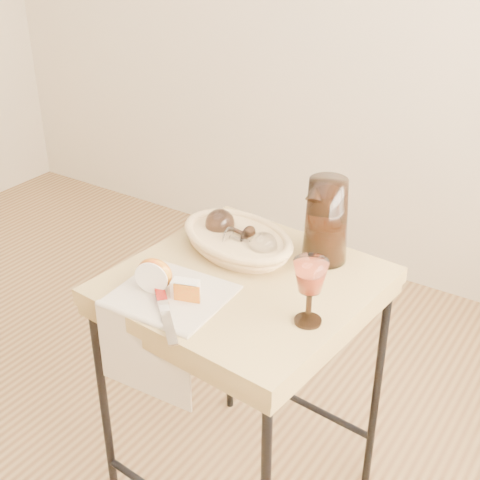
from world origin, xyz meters
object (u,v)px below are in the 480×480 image
Objects in this scene: side_table at (244,395)px; tea_towel at (171,295)px; bread_basket at (237,242)px; table_knife at (164,307)px; goblet_lying_b at (248,242)px; goblet_lying_a at (232,229)px; apple_half at (155,274)px; wine_goblet at (310,292)px; pitcher at (326,220)px.

side_table is 0.44m from tea_towel.
tea_towel is at bearing -76.59° from bread_basket.
tea_towel is at bearing 157.95° from table_knife.
side_table is 0.45m from goblet_lying_b.
side_table is at bearing -68.57° from goblet_lying_b.
apple_half is (-0.03, -0.29, -0.01)m from goblet_lying_a.
goblet_lying_a reaches higher than goblet_lying_b.
apple_half is at bearing -86.31° from bread_basket.
goblet_lying_b is at bearing 147.88° from wine_goblet.
goblet_lying_a is 0.36m from table_knife.
apple_half is at bearing -166.98° from wine_goblet.
goblet_lying_b reaches higher than side_table.
wine_goblet reaches higher than goblet_lying_b.
side_table is 2.87× the size of pitcher.
tea_towel is at bearing -15.41° from apple_half.
goblet_lying_a reaches higher than table_knife.
table_knife is (0.03, -0.07, 0.01)m from tea_towel.
goblet_lying_a is 0.53× the size of table_knife.
table_knife is (0.08, -0.06, -0.03)m from apple_half.
goblet_lying_b is 0.33m from wine_goblet.
wine_goblet is (0.23, -0.08, 0.47)m from side_table.
pitcher is 0.30m from wine_goblet.
side_table is at bearing 143.64° from goblet_lying_a.
table_knife is at bearing 106.95° from goblet_lying_a.
apple_half reaches higher than tea_towel.
bread_basket is 1.92× the size of wine_goblet.
table_knife is at bearing -153.18° from wine_goblet.
pitcher reaches higher than wine_goblet.
bread_basket is 2.33× the size of goblet_lying_a.
side_table is at bearing -136.16° from pitcher.
goblet_lying_b reaches higher than tea_towel.
bread_basket reaches higher than tea_towel.
goblet_lying_b is at bearing -6.40° from bread_basket.
apple_half is (-0.06, -0.28, 0.02)m from bread_basket.
pitcher reaches higher than table_knife.
table_knife reaches higher than side_table.
apple_half is at bearing -176.41° from table_knife.
pitcher reaches higher than bread_basket.
tea_towel reaches higher than side_table.
tea_towel is 0.30m from goblet_lying_a.
wine_goblet is at bearing 11.51° from tea_towel.
goblet_lying_a is 0.83× the size of wine_goblet.
pitcher reaches higher than tea_towel.
apple_half reaches higher than goblet_lying_b.
bread_basket is 3.46× the size of apple_half.
table_knife is (0.02, -0.34, -0.01)m from bread_basket.
bread_basket is 0.34m from table_knife.
side_table is 8.52× the size of apple_half.
pitcher is (0.12, 0.20, 0.50)m from side_table.
apple_half is 0.35× the size of table_knife.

